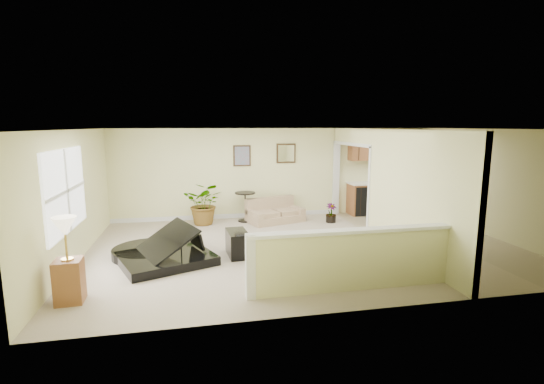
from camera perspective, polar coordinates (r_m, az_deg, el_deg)
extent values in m
plane|color=tan|center=(8.57, 4.68, -7.91)|extent=(9.00, 9.00, 0.00)
cube|color=beige|center=(11.16, 0.50, 2.79)|extent=(9.00, 0.04, 2.50)
cube|color=beige|center=(5.52, 13.53, -4.55)|extent=(9.00, 0.04, 2.50)
cube|color=beige|center=(8.25, -26.78, -0.67)|extent=(0.04, 6.00, 2.50)
cube|color=beige|center=(10.46, 29.21, 1.11)|extent=(0.04, 6.00, 2.50)
cube|color=white|center=(8.17, 4.92, 9.05)|extent=(9.00, 6.00, 0.04)
cube|color=tan|center=(9.89, 22.62, -6.22)|extent=(2.70, 6.00, 0.01)
cube|color=beige|center=(7.91, 19.91, -0.61)|extent=(0.12, 3.60, 2.50)
cube|color=beige|center=(10.46, 11.73, 7.91)|extent=(0.12, 2.35, 0.40)
cube|color=beige|center=(6.41, 11.83, -9.72)|extent=(3.30, 0.12, 0.95)
cube|color=silver|center=(6.27, 11.99, -5.49)|extent=(3.40, 0.22, 0.05)
cube|color=silver|center=(5.97, -3.14, -10.74)|extent=(0.14, 0.14, 1.00)
cube|color=white|center=(7.74, -27.74, 0.15)|extent=(0.05, 2.15, 1.45)
cube|color=#382614|center=(10.93, -4.37, 5.26)|extent=(0.48, 0.03, 0.58)
cube|color=#805162|center=(10.91, -4.35, 5.25)|extent=(0.40, 0.01, 0.50)
cube|color=#382614|center=(11.15, 2.05, 5.62)|extent=(0.55, 0.03, 0.55)
cube|color=silver|center=(11.13, 2.07, 5.61)|extent=(0.46, 0.01, 0.46)
cube|color=brown|center=(12.12, 16.25, -0.87)|extent=(2.30, 0.60, 0.90)
cube|color=silver|center=(12.05, 16.35, 1.33)|extent=(2.36, 0.65, 0.04)
cube|color=black|center=(11.77, 12.80, -1.13)|extent=(0.60, 0.60, 0.84)
cube|color=brown|center=(12.06, 16.32, 6.26)|extent=(2.30, 0.35, 0.75)
cube|color=black|center=(7.62, -15.33, -3.75)|extent=(2.02, 1.89, 0.33)
cylinder|color=black|center=(8.23, -16.22, -2.81)|extent=(1.38, 1.38, 0.33)
cube|color=silver|center=(7.62, -8.09, -3.84)|extent=(0.64, 1.13, 0.02)
cube|color=black|center=(7.68, -16.21, -1.39)|extent=(1.66, 1.66, 0.75)
cube|color=black|center=(7.96, -5.04, -7.42)|extent=(0.43, 0.77, 0.50)
cube|color=tan|center=(10.65, 0.47, -3.26)|extent=(1.63, 1.21, 0.41)
cube|color=tan|center=(10.87, 0.13, -0.77)|extent=(1.44, 0.61, 0.42)
cube|color=tan|center=(10.48, -2.93, -1.92)|extent=(0.41, 0.83, 0.15)
cube|color=tan|center=(10.74, 3.80, -1.65)|extent=(0.41, 0.83, 0.15)
cylinder|color=black|center=(10.77, -3.88, -4.16)|extent=(0.40, 0.40, 0.03)
cylinder|color=black|center=(10.68, -3.90, -2.17)|extent=(0.04, 0.04, 0.77)
cylinder|color=black|center=(10.61, -3.92, -0.13)|extent=(0.55, 0.55, 0.03)
cylinder|color=black|center=(10.54, -9.62, -4.03)|extent=(0.32, 0.32, 0.22)
imported|color=#1A4514|center=(10.45, -9.68, -1.64)|extent=(1.24, 1.16, 1.12)
cylinder|color=black|center=(10.73, 8.52, -3.86)|extent=(0.27, 0.27, 0.19)
imported|color=#1A4514|center=(10.70, 8.54, -3.01)|extent=(0.35, 0.35, 0.52)
cube|color=brown|center=(6.62, -27.29, -11.38)|extent=(0.40, 0.40, 0.65)
cylinder|color=gold|center=(6.51, -27.52, -8.61)|extent=(0.17, 0.17, 0.02)
cylinder|color=gold|center=(6.45, -27.66, -6.78)|extent=(0.03, 0.03, 0.43)
cone|color=#FFF0D0|center=(6.39, -27.85, -4.45)|extent=(0.35, 0.35, 0.28)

